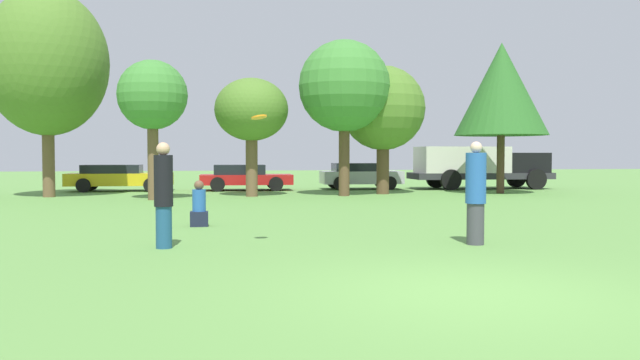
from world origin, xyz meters
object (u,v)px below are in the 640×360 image
tree_4 (383,109)px  person_catcher (476,193)px  parked_car_red (244,177)px  tree_3 (344,87)px  tree_5 (501,89)px  tree_2 (251,111)px  tree_1 (152,97)px  frisbee (259,117)px  person_thrower (164,194)px  tree_0 (47,63)px  parked_car_yellow (118,177)px  bystander_sitting (199,207)px  parked_car_silver (360,175)px  delivery_truck_black (479,165)px

tree_4 → person_catcher: bearing=-99.0°
person_catcher → parked_car_red: person_catcher is taller
tree_3 → tree_5: tree_5 is taller
parked_car_red → tree_2: bearing=-87.7°
tree_1 → tree_5: (14.19, 1.54, 0.67)m
frisbee → tree_4: bearing=66.8°
person_catcher → tree_3: tree_3 is taller
person_thrower → parked_car_red: (2.33, 18.04, -0.31)m
frisbee → tree_2: 13.94m
tree_1 → tree_2: bearing=19.6°
tree_1 → tree_2: 3.89m
person_thrower → tree_0: tree_0 is taller
parked_car_yellow → tree_2: bearing=-38.2°
parked_car_yellow → bystander_sitting: bearing=-74.2°
parked_car_silver → tree_2: bearing=-138.7°
person_thrower → bystander_sitting: 3.45m
frisbee → tree_5: 18.20m
person_thrower → tree_4: 16.61m
tree_4 → tree_5: (5.04, -0.46, 0.85)m
person_thrower → parked_car_red: person_thrower is taller
parked_car_silver → tree_4: bearing=-87.6°
tree_3 → tree_5: bearing=4.2°
tree_4 → parked_car_red: bearing=146.7°
tree_4 → delivery_truck_black: bearing=29.0°
tree_1 → tree_2: size_ratio=1.09×
frisbee → tree_2: (0.74, 13.88, 1.07)m
parked_car_silver → delivery_truck_black: size_ratio=0.57×
tree_0 → frisbee: bearing=-64.7°
frisbee → parked_car_red: (0.67, 18.25, -1.65)m
tree_2 → parked_car_silver: (5.44, 4.56, -2.69)m
tree_0 → delivery_truck_black: size_ratio=1.18×
tree_3 → parked_car_yellow: size_ratio=1.33×
person_catcher → tree_5: bearing=-112.2°
tree_0 → tree_1: bearing=-29.1°
parked_car_red → parked_car_silver: bearing=3.3°
person_thrower → parked_car_silver: (7.84, 18.23, -0.28)m
frisbee → parked_car_silver: size_ratio=0.07×
tree_2 → tree_0: bearing=172.6°
person_catcher → frisbee: bearing=0.9°
person_thrower → tree_4: size_ratio=0.35×
bystander_sitting → tree_1: 9.75m
tree_0 → tree_4: 13.39m
tree_2 → parked_car_red: bearing=90.9°
parked_car_red → parked_car_silver: (5.51, 0.19, 0.03)m
person_thrower → person_catcher: bearing=-0.0°
bystander_sitting → delivery_truck_black: bearing=47.4°
person_catcher → parked_car_silver: bearing=-91.9°
tree_0 → delivery_truck_black: tree_0 is taller
tree_2 → parked_car_yellow: bearing=140.4°
frisbee → parked_car_yellow: frisbee is taller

